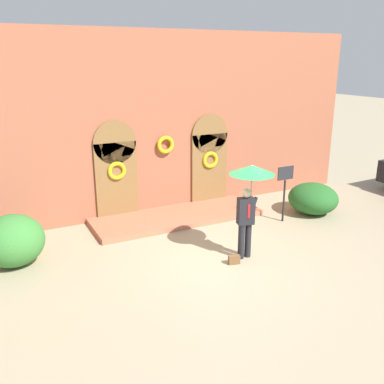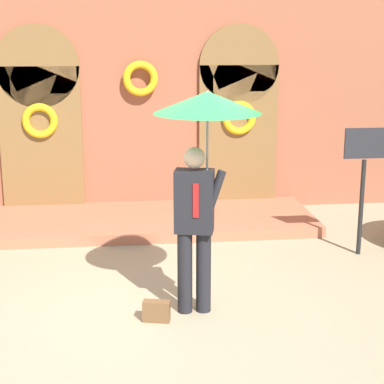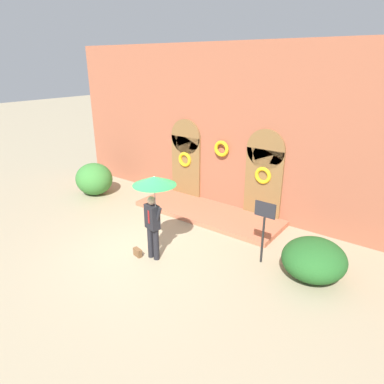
{
  "view_description": "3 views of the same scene",
  "coord_description": "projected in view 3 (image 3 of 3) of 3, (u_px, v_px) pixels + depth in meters",
  "views": [
    {
      "loc": [
        -5.15,
        -8.23,
        4.79
      ],
      "look_at": [
        -0.13,
        1.76,
        1.26
      ],
      "focal_mm": 40.0,
      "sensor_mm": 36.0,
      "label": 1
    },
    {
      "loc": [
        -0.35,
        -6.47,
        2.96
      ],
      "look_at": [
        0.52,
        1.18,
        1.0
      ],
      "focal_mm": 60.0,
      "sensor_mm": 36.0,
      "label": 2
    },
    {
      "loc": [
        6.05,
        -5.94,
        5.02
      ],
      "look_at": [
        0.29,
        1.77,
        1.32
      ],
      "focal_mm": 32.0,
      "sensor_mm": 36.0,
      "label": 3
    }
  ],
  "objects": [
    {
      "name": "sign_post",
      "position": [
        264.0,
        223.0,
        8.71
      ],
      "size": [
        0.56,
        0.06,
        1.72
      ],
      "color": "black",
      "rests_on": "ground"
    },
    {
      "name": "handbag",
      "position": [
        138.0,
        252.0,
        9.37
      ],
      "size": [
        0.3,
        0.18,
        0.22
      ],
      "primitive_type": "cube",
      "rotation": [
        0.0,
        0.0,
        -0.23
      ],
      "color": "brown",
      "rests_on": "ground"
    },
    {
      "name": "person_with_umbrella",
      "position": [
        154.0,
        193.0,
        8.58
      ],
      "size": [
        1.1,
        1.1,
        2.36
      ],
      "color": "black",
      "rests_on": "ground"
    },
    {
      "name": "ground_plane",
      "position": [
        146.0,
        251.0,
        9.62
      ],
      "size": [
        80.0,
        80.0,
        0.0
      ],
      "primitive_type": "plane",
      "color": "tan"
    },
    {
      "name": "shrub_right",
      "position": [
        314.0,
        259.0,
        8.34
      ],
      "size": [
        1.55,
        1.59,
        0.98
      ],
      "primitive_type": "ellipsoid",
      "color": "#235B23",
      "rests_on": "ground"
    },
    {
      "name": "building_facade",
      "position": [
        227.0,
        133.0,
        11.77
      ],
      "size": [
        14.0,
        2.3,
        5.6
      ],
      "color": "#9E563D",
      "rests_on": "ground"
    },
    {
      "name": "shrub_left",
      "position": [
        94.0,
        179.0,
        13.57
      ],
      "size": [
        1.48,
        1.4,
        1.26
      ],
      "primitive_type": "ellipsoid",
      "color": "#387A33",
      "rests_on": "ground"
    }
  ]
}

